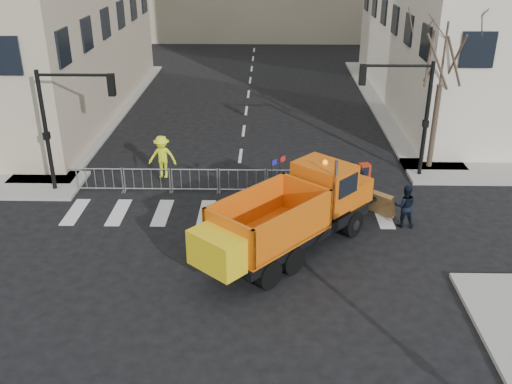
{
  "coord_description": "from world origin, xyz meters",
  "views": [
    {
      "loc": [
        1.39,
        -15.23,
        10.59
      ],
      "look_at": [
        1.0,
        2.5,
        2.37
      ],
      "focal_mm": 40.0,
      "sensor_mm": 36.0,
      "label": 1
    }
  ],
  "objects_px": {
    "plow_truck": "(290,214)",
    "cop_c": "(359,191)",
    "worker": "(162,157)",
    "cop_b": "(405,206)",
    "cop_a": "(350,180)",
    "newspaper_box": "(364,176)"
  },
  "relations": [
    {
      "from": "cop_a",
      "to": "worker",
      "type": "relative_size",
      "value": 0.88
    },
    {
      "from": "plow_truck",
      "to": "newspaper_box",
      "type": "bearing_deg",
      "value": 9.41
    },
    {
      "from": "plow_truck",
      "to": "worker",
      "type": "distance_m",
      "value": 8.49
    },
    {
      "from": "plow_truck",
      "to": "cop_a",
      "type": "relative_size",
      "value": 4.66
    },
    {
      "from": "plow_truck",
      "to": "newspaper_box",
      "type": "relative_size",
      "value": 7.43
    },
    {
      "from": "worker",
      "to": "cop_b",
      "type": "bearing_deg",
      "value": -18.57
    },
    {
      "from": "plow_truck",
      "to": "worker",
      "type": "height_order",
      "value": "plow_truck"
    },
    {
      "from": "plow_truck",
      "to": "worker",
      "type": "relative_size",
      "value": 4.11
    },
    {
      "from": "cop_b",
      "to": "newspaper_box",
      "type": "relative_size",
      "value": 1.57
    },
    {
      "from": "cop_c",
      "to": "newspaper_box",
      "type": "bearing_deg",
      "value": -141.35
    },
    {
      "from": "cop_a",
      "to": "cop_c",
      "type": "xyz_separation_m",
      "value": [
        0.19,
        -1.28,
        0.09
      ]
    },
    {
      "from": "worker",
      "to": "newspaper_box",
      "type": "xyz_separation_m",
      "value": [
        9.05,
        -0.94,
        -0.44
      ]
    },
    {
      "from": "cop_a",
      "to": "cop_b",
      "type": "distance_m",
      "value": 3.02
    },
    {
      "from": "plow_truck",
      "to": "newspaper_box",
      "type": "height_order",
      "value": "plow_truck"
    },
    {
      "from": "plow_truck",
      "to": "worker",
      "type": "xyz_separation_m",
      "value": [
        -5.59,
        6.37,
        -0.39
      ]
    },
    {
      "from": "cop_a",
      "to": "worker",
      "type": "distance_m",
      "value": 8.52
    },
    {
      "from": "cop_a",
      "to": "newspaper_box",
      "type": "relative_size",
      "value": 1.59
    },
    {
      "from": "cop_c",
      "to": "worker",
      "type": "relative_size",
      "value": 0.97
    },
    {
      "from": "cop_b",
      "to": "worker",
      "type": "height_order",
      "value": "worker"
    },
    {
      "from": "plow_truck",
      "to": "cop_c",
      "type": "relative_size",
      "value": 4.25
    },
    {
      "from": "plow_truck",
      "to": "worker",
      "type": "bearing_deg",
      "value": 83.2
    },
    {
      "from": "cop_a",
      "to": "cop_b",
      "type": "bearing_deg",
      "value": 103.97
    }
  ]
}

